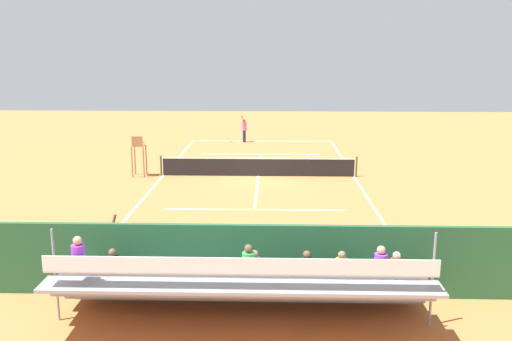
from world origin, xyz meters
TOP-DOWN VIEW (x-y plane):
  - ground_plane at (0.00, 0.00)m, footprint 60.00×60.00m
  - court_line_markings at (0.00, -0.04)m, footprint 10.10×22.20m
  - tennis_net at (0.00, 0.00)m, footprint 10.30×0.10m
  - backdrop_wall at (0.00, 14.00)m, footprint 18.00×0.16m
  - bleacher_stand at (-0.08, 15.31)m, footprint 9.06×2.40m
  - umpire_chair at (6.20, 0.21)m, footprint 0.67×0.67m
  - courtside_bench at (-3.04, 13.27)m, footprint 1.80×0.40m
  - equipment_bag at (-1.28, 13.40)m, footprint 0.90×0.36m
  - tennis_player at (1.26, -10.58)m, footprint 0.47×0.55m
  - tennis_racket at (2.46, -10.77)m, footprint 0.59×0.38m
  - tennis_ball_near at (0.14, -9.12)m, footprint 0.07×0.07m
  - line_judge at (3.79, 13.15)m, footprint 0.40×0.55m

SIDE VIEW (x-z plane):
  - ground_plane at x=0.00m, z-range 0.00..0.00m
  - court_line_markings at x=0.00m, z-range 0.00..0.01m
  - tennis_racket at x=2.46m, z-range 0.00..0.03m
  - tennis_ball_near at x=0.14m, z-range 0.00..0.07m
  - equipment_bag at x=-1.28m, z-range 0.00..0.36m
  - tennis_net at x=0.00m, z-range -0.03..1.04m
  - courtside_bench at x=-3.04m, z-range 0.09..1.02m
  - bleacher_stand at x=-0.08m, z-range -0.32..2.16m
  - backdrop_wall at x=0.00m, z-range 0.00..2.00m
  - tennis_player at x=1.26m, z-range 0.05..1.98m
  - line_judge at x=3.79m, z-range 0.05..1.98m
  - umpire_chair at x=6.20m, z-range 0.24..2.38m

